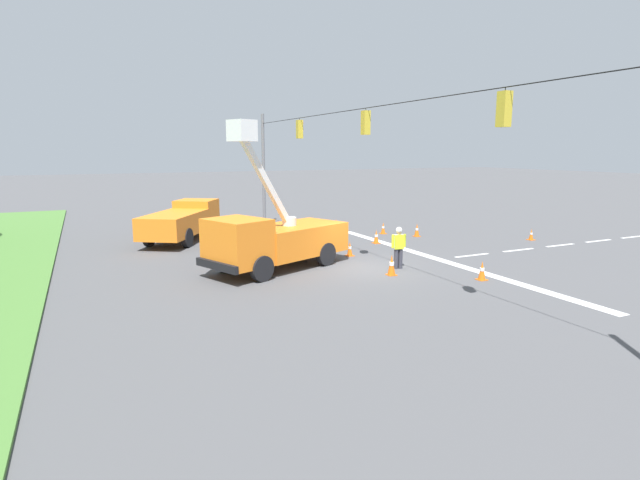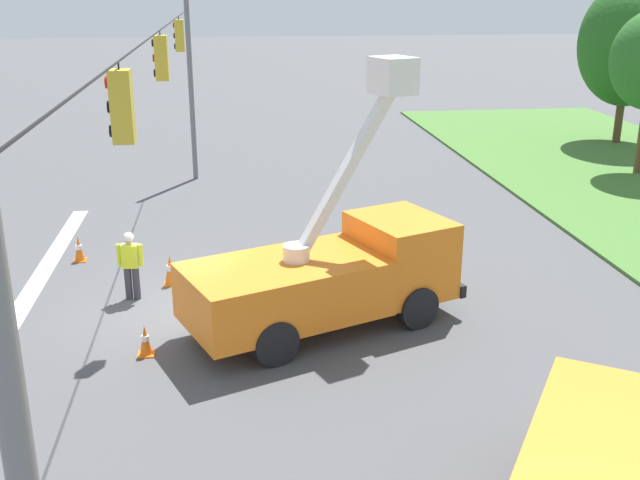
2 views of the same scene
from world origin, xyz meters
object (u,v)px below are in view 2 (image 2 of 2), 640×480
at_px(road_worker, 131,262).
at_px(traffic_cone_mid_right, 79,249).
at_px(traffic_cone_foreground_right, 170,270).
at_px(traffic_cone_far_left, 145,340).
at_px(tree_far_west, 629,44).
at_px(utility_truck_bucket_lift, 332,271).

relative_size(road_worker, traffic_cone_mid_right, 2.39).
relative_size(traffic_cone_foreground_right, traffic_cone_mid_right, 1.11).
bearing_deg(traffic_cone_foreground_right, traffic_cone_far_left, -4.02).
relative_size(tree_far_west, road_worker, 4.42).
bearing_deg(utility_truck_bucket_lift, road_worker, -113.73).
bearing_deg(road_worker, traffic_cone_foreground_right, 133.66).
distance_m(tree_far_west, traffic_cone_mid_right, 27.62).
relative_size(tree_far_west, utility_truck_bucket_lift, 1.14).
height_order(tree_far_west, traffic_cone_mid_right, tree_far_west).
bearing_deg(road_worker, tree_far_west, 127.69).
distance_m(tree_far_west, utility_truck_bucket_lift, 25.56).
relative_size(utility_truck_bucket_lift, traffic_cone_foreground_right, 8.29).
height_order(utility_truck_bucket_lift, traffic_cone_mid_right, utility_truck_bucket_lift).
xyz_separation_m(tree_far_west, utility_truck_bucket_lift, (18.85, -16.90, -3.51)).
relative_size(utility_truck_bucket_lift, road_worker, 3.86).
relative_size(utility_truck_bucket_lift, traffic_cone_far_left, 9.91).
height_order(traffic_cone_mid_right, traffic_cone_far_left, traffic_cone_mid_right).
xyz_separation_m(traffic_cone_mid_right, traffic_cone_far_left, (6.10, 2.44, -0.03)).
bearing_deg(utility_truck_bucket_lift, traffic_cone_far_left, -76.19).
bearing_deg(traffic_cone_far_left, tree_far_west, 133.32).
height_order(utility_truck_bucket_lift, traffic_cone_far_left, utility_truck_bucket_lift).
bearing_deg(traffic_cone_mid_right, road_worker, 31.64).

